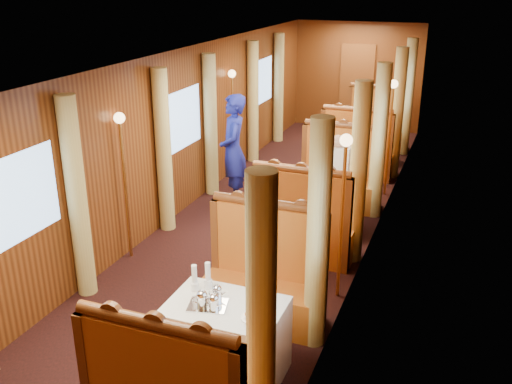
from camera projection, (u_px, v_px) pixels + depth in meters
The scene contains 46 objects.
floor at pixel (273, 221), 8.67m from camera, with size 3.00×12.00×0.01m, color black, non-canonical shape.
ceiling at pixel (275, 54), 7.77m from camera, with size 3.00×12.00×0.01m, color silver, non-canonical shape.
wall_far at pixel (357, 76), 13.46m from camera, with size 3.00×2.50×0.01m, color brown, non-canonical shape.
wall_left at pixel (182, 132), 8.72m from camera, with size 12.00×2.50×0.01m, color brown, non-canonical shape.
wall_right at pixel (379, 153), 7.72m from camera, with size 12.00×2.50×0.01m, color brown, non-canonical shape.
doorway_far at pixel (356, 87), 13.52m from camera, with size 0.80×0.04×2.00m, color brown.
table_near at pixel (226, 340), 5.23m from camera, with size 1.05×0.72×0.75m, color white.
banquette_near_aft at pixel (264, 283), 6.10m from camera, with size 1.30×0.55×1.34m.
table_mid at pixel (322, 205), 8.29m from camera, with size 1.05×0.72×0.75m, color white.
banquette_mid_fwd at pixel (303, 229), 7.38m from camera, with size 1.30×0.55×1.34m.
banquette_mid_aft at pixel (338, 180), 9.15m from camera, with size 1.30×0.55×1.34m.
table_far at pixel (367, 143), 11.34m from camera, with size 1.05×0.72×0.75m, color white.
banquette_far_fwd at pixel (357, 154), 10.44m from camera, with size 1.30×0.55×1.34m.
banquette_far_aft at pixel (376, 128), 12.21m from camera, with size 1.30×0.55×1.34m.
tea_tray at pixel (208, 305), 5.08m from camera, with size 0.34×0.26×0.01m, color silver.
teapot_left at pixel (202, 302), 5.03m from camera, with size 0.16×0.12×0.13m, color silver, non-canonical shape.
teapot_right at pixel (214, 305), 4.99m from camera, with size 0.16×0.12×0.13m, color silver, non-canonical shape.
teapot_back at pixel (217, 295), 5.15m from camera, with size 0.14×0.11×0.12m, color silver, non-canonical shape.
fruit_plate at pixel (253, 317), 4.89m from camera, with size 0.20×0.20×0.05m.
cup_inboard at pixel (195, 281), 5.30m from camera, with size 0.08×0.08×0.26m.
cup_outboard at pixel (208, 278), 5.34m from camera, with size 0.08×0.08×0.26m.
rose_vase_mid at pixel (327, 169), 8.10m from camera, with size 0.06×0.06×0.36m.
rose_vase_far at pixel (370, 115), 11.16m from camera, with size 0.06×0.06×0.36m.
window_left_near at pixel (15, 200), 5.59m from camera, with size 1.20×0.90×0.01m, color #85ADDF, non-canonical shape.
curtain_left_near_b at pixel (77, 200), 6.33m from camera, with size 0.22×0.22×2.35m, color #D9C46F.
window_right_near at pixel (307, 248), 4.60m from camera, with size 1.20×0.90×0.01m, color #85ADDF, non-canonical shape.
curtain_right_near_a at pixel (261, 326), 4.06m from camera, with size 0.22×0.22×2.35m, color #D9C46F.
curtain_right_near_b at pixel (318, 238), 5.42m from camera, with size 0.22×0.22×2.35m, color #D9C46F.
window_left_mid at pixel (182, 120), 8.64m from camera, with size 1.20×0.90×0.01m, color #85ADDF, non-canonical shape.
curtain_left_mid_a at pixel (164, 152), 8.02m from camera, with size 0.22×0.22×2.35m, color #D9C46F.
curtain_left_mid_b at pixel (211, 126), 9.39m from camera, with size 0.22×0.22×2.35m, color #D9C46F.
window_right_mid at pixel (379, 138), 7.66m from camera, with size 1.20×0.90×0.01m, color #85ADDF, non-canonical shape.
curtain_right_mid_a at pixel (358, 175), 7.11m from camera, with size 0.22×0.22×2.35m, color #D9C46F.
curtain_right_mid_b at pixel (379, 142), 8.47m from camera, with size 0.22×0.22×2.35m, color #D9C46F.
window_left_far at pixel (262, 81), 11.70m from camera, with size 1.20×0.90×0.01m, color #85ADDF, non-canonical shape.
curtain_left_far_a at pixel (253, 103), 11.08m from camera, with size 0.22×0.22×2.35m, color #D9C46F.
curtain_left_far_b at pixel (279, 88), 12.44m from camera, with size 0.22×0.22×2.35m, color #D9C46F.
window_right_far at pixel (410, 91), 10.71m from camera, with size 1.20×0.90×0.01m, color #85ADDF, non-canonical shape.
curtain_right_far_a at pixel (397, 114), 10.16m from camera, with size 0.22×0.22×2.35m, color #D9C46F.
curtain_right_far_b at pixel (408, 98), 11.53m from camera, with size 0.22×0.22×2.35m, color #D9C46F.
sconce_left_fore at pixel (123, 157), 7.11m from camera, with size 0.14×0.14×1.95m.
sconce_right_fore at pixel (344, 184), 6.18m from camera, with size 0.14×0.14×1.95m.
sconce_left_aft at pixel (232, 102), 10.16m from camera, with size 0.14×0.14×1.95m.
sconce_right_aft at pixel (391, 115), 9.24m from camera, with size 0.14×0.14×1.95m.
steward at pixel (233, 151), 9.03m from camera, with size 0.66×0.43×1.80m, color navy.
passenger at pixel (336, 165), 8.86m from camera, with size 0.40×0.44×0.76m.
Camera 1 is at (2.57, -7.51, 3.52)m, focal length 40.00 mm.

